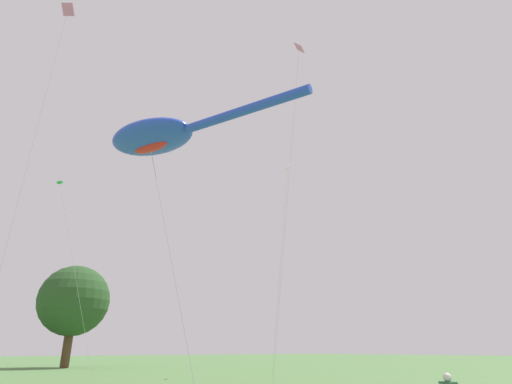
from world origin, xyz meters
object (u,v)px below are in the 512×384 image
Objects in this scene: big_show_kite at (157,137)px; small_kite_bird_shape at (286,181)px; small_kite_box_yellow at (298,69)px; tree_oak_left at (74,301)px; small_kite_streamer_purple at (62,34)px; small_kite_tiny_distant at (61,188)px.

big_show_kite is 0.68× the size of small_kite_bird_shape.
small_kite_bird_shape is 0.70× the size of small_kite_box_yellow.
small_kite_box_yellow is at bearing -79.03° from tree_oak_left.
small_kite_bird_shape is at bearing -67.88° from tree_oak_left.
small_kite_bird_shape is 10.21m from small_kite_box_yellow.
big_show_kite is at bearing -118.82° from small_kite_streamer_purple.
small_kite_box_yellow reaches higher than big_show_kite.
tree_oak_left is at bearing 166.64° from small_kite_box_yellow.
big_show_kite is 34.71m from tree_oak_left.
small_kite_streamer_purple is (-3.74, 8.86, 10.46)m from big_show_kite.
small_kite_streamer_purple is (-20.85, 0.26, 5.80)m from small_kite_bird_shape.
small_kite_box_yellow is (12.96, 2.53, 11.74)m from big_show_kite.
small_kite_box_yellow is 2.37× the size of tree_oak_left.
small_kite_box_yellow reaches higher than small_kite_bird_shape.
small_kite_streamer_purple is at bearing -5.52° from small_kite_bird_shape.
big_show_kite is 0.89× the size of small_kite_tiny_distant.
small_kite_bird_shape reaches higher than tree_oak_left.
small_kite_tiny_distant is at bearing -157.25° from small_kite_box_yellow.
small_kite_tiny_distant is at bearing -17.40° from big_show_kite.
small_kite_tiny_distant reaches higher than tree_oak_left.
small_kite_streamer_purple is (-3.08, -6.33, 8.85)m from small_kite_tiny_distant.
big_show_kite is at bearing -3.10° from small_kite_tiny_distant.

